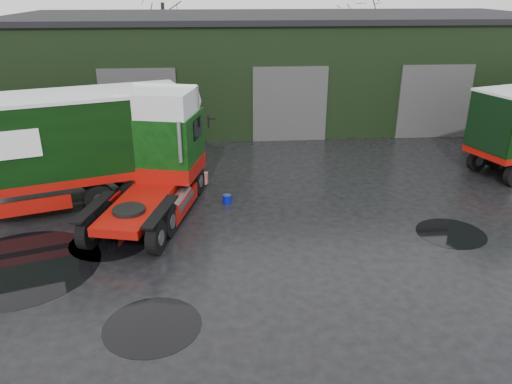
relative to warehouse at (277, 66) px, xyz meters
The scene contains 10 objects.
ground 20.35m from the warehouse, 95.71° to the right, with size 100.00×100.00×0.00m, color black.
warehouse is the anchor object (origin of this frame).
hero_tractor 16.83m from the warehouse, 112.75° to the right, with size 3.02×7.11×4.42m, color black, non-canonical shape.
wash_bucket 15.10m from the warehouse, 104.12° to the right, with size 0.34×0.34×0.32m, color #060C8F.
tree_back_a 12.90m from the warehouse, 128.66° to the left, with size 4.40×4.40×9.50m, color black, non-canonical shape.
tree_back_b 12.82m from the warehouse, 51.34° to the left, with size 4.40×4.40×7.50m, color black, non-canonical shape.
puddle_0 22.86m from the warehouse, 104.51° to the right, with size 2.49×2.49×0.01m, color black.
puddle_1 18.31m from the warehouse, 77.01° to the right, with size 2.36×2.36×0.01m, color black.
puddle_2 21.47m from the warehouse, 118.17° to the right, with size 4.79×4.79×0.01m, color black.
puddle_4 19.16m from the warehouse, 113.71° to the right, with size 2.67×2.67×0.01m, color black.
Camera 1 is at (-1.86, -12.39, 7.97)m, focal length 35.00 mm.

